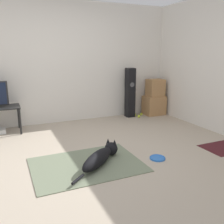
# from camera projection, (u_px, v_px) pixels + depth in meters

# --- Properties ---
(ground_plane) EXTENTS (12.00, 12.00, 0.00)m
(ground_plane) POSITION_uv_depth(u_px,v_px,m) (91.00, 157.00, 3.67)
(ground_plane) COLOR #B2A38E
(wall_back) EXTENTS (8.00, 0.06, 2.55)m
(wall_back) POSITION_uv_depth(u_px,v_px,m) (57.00, 63.00, 5.24)
(wall_back) COLOR silver
(wall_back) RESTS_ON ground_plane
(area_rug) EXTENTS (1.48, 1.07, 0.01)m
(area_rug) POSITION_uv_depth(u_px,v_px,m) (87.00, 165.00, 3.42)
(area_rug) COLOR slate
(area_rug) RESTS_ON ground_plane
(dog) EXTENTS (0.88, 0.77, 0.25)m
(dog) POSITION_uv_depth(u_px,v_px,m) (101.00, 157.00, 3.41)
(dog) COLOR black
(dog) RESTS_ON area_rug
(frisbee) EXTENTS (0.23, 0.23, 0.03)m
(frisbee) POSITION_uv_depth(u_px,v_px,m) (157.00, 158.00, 3.62)
(frisbee) COLOR blue
(frisbee) RESTS_ON ground_plane
(cardboard_box_lower) EXTENTS (0.48, 0.38, 0.45)m
(cardboard_box_lower) POSITION_uv_depth(u_px,v_px,m) (154.00, 105.00, 6.13)
(cardboard_box_lower) COLOR #A87A4C
(cardboard_box_lower) RESTS_ON ground_plane
(cardboard_box_upper) EXTENTS (0.39, 0.31, 0.41)m
(cardboard_box_upper) POSITION_uv_depth(u_px,v_px,m) (155.00, 88.00, 6.02)
(cardboard_box_upper) COLOR #A87A4C
(cardboard_box_upper) RESTS_ON cardboard_box_lower
(floor_speaker) EXTENTS (0.19, 0.20, 1.15)m
(floor_speaker) POSITION_uv_depth(u_px,v_px,m) (130.00, 93.00, 5.83)
(floor_speaker) COLOR black
(floor_speaker) RESTS_ON ground_plane
(tennis_ball_by_boxes) EXTENTS (0.07, 0.07, 0.07)m
(tennis_ball_by_boxes) POSITION_uv_depth(u_px,v_px,m) (139.00, 116.00, 5.85)
(tennis_ball_by_boxes) COLOR #C6E033
(tennis_ball_by_boxes) RESTS_ON ground_plane
(tennis_ball_near_speaker) EXTENTS (0.07, 0.07, 0.07)m
(tennis_ball_near_speaker) POSITION_uv_depth(u_px,v_px,m) (141.00, 114.00, 6.05)
(tennis_ball_near_speaker) COLOR #C6E033
(tennis_ball_near_speaker) RESTS_ON ground_plane
(tennis_ball_loose_on_carpet) EXTENTS (0.07, 0.07, 0.07)m
(tennis_ball_loose_on_carpet) POSITION_uv_depth(u_px,v_px,m) (135.00, 115.00, 5.97)
(tennis_ball_loose_on_carpet) COLOR #C6E033
(tennis_ball_loose_on_carpet) RESTS_ON ground_plane
(door_mat) EXTENTS (0.66, 0.52, 0.01)m
(door_mat) POSITION_uv_depth(u_px,v_px,m) (224.00, 148.00, 4.03)
(door_mat) COLOR #47191E
(door_mat) RESTS_ON ground_plane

